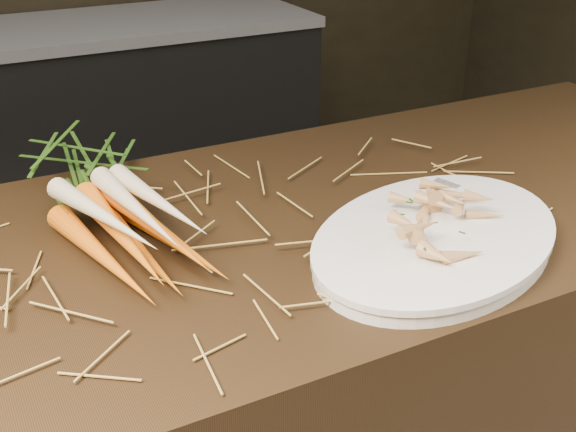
# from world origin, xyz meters

# --- Properties ---
(back_counter) EXTENTS (1.82, 0.62, 0.84)m
(back_counter) POSITION_xyz_m (0.30, 2.18, 0.42)
(back_counter) COLOR black
(back_counter) RESTS_ON ground
(straw_bedding) EXTENTS (1.40, 0.60, 0.02)m
(straw_bedding) POSITION_xyz_m (0.00, 0.30, 0.91)
(straw_bedding) COLOR olive
(straw_bedding) RESTS_ON main_counter
(root_veg_bunch) EXTENTS (0.24, 0.56, 0.10)m
(root_veg_bunch) POSITION_xyz_m (-0.03, 0.45, 0.95)
(root_veg_bunch) COLOR #E16009
(root_veg_bunch) RESTS_ON main_counter
(serving_platter) EXTENTS (0.53, 0.45, 0.02)m
(serving_platter) POSITION_xyz_m (0.38, 0.12, 0.91)
(serving_platter) COLOR white
(serving_platter) RESTS_ON main_counter
(roasted_veg_heap) EXTENTS (0.26, 0.23, 0.05)m
(roasted_veg_heap) POSITION_xyz_m (0.38, 0.12, 0.95)
(roasted_veg_heap) COLOR #B7834A
(roasted_veg_heap) RESTS_ON serving_platter
(serving_fork) EXTENTS (0.06, 0.16, 0.00)m
(serving_fork) POSITION_xyz_m (0.53, 0.17, 0.93)
(serving_fork) COLOR silver
(serving_fork) RESTS_ON serving_platter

